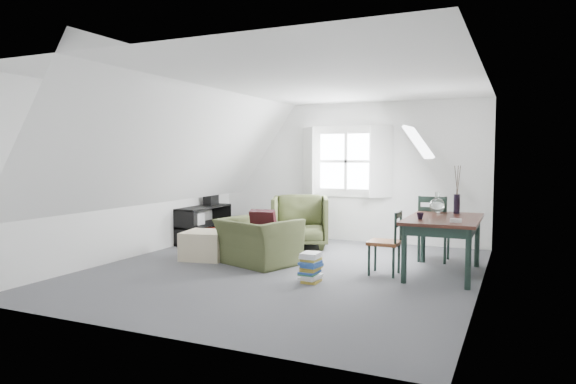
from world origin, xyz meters
The scene contains 24 objects.
floor centered at (0.00, 0.00, 0.00)m, with size 5.50×5.50×0.00m, color #4E4E53.
ceiling centered at (0.00, 0.00, 2.50)m, with size 5.50×5.50×0.00m, color white.
wall_back centered at (0.00, 2.75, 1.25)m, with size 5.00×5.00×0.00m, color white.
wall_front centered at (0.00, -2.75, 1.25)m, with size 5.00×5.00×0.00m, color white.
wall_left centered at (-2.50, 0.00, 1.25)m, with size 5.50×5.50×0.00m, color white.
wall_right centered at (2.50, 0.00, 1.25)m, with size 5.50×5.50×0.00m, color white.
slope_left centered at (-1.55, 0.00, 1.78)m, with size 5.50×5.50×0.00m, color white.
slope_right centered at (1.55, 0.00, 1.78)m, with size 5.50×5.50×0.00m, color white.
dormer_window centered at (0.00, 2.68, 1.45)m, with size 1.71×0.35×1.30m.
skylight centered at (1.55, 1.30, 1.75)m, with size 0.55×0.75×0.04m, color white.
armchair_near centered at (-0.48, 0.20, 0.00)m, with size 1.02×0.89×0.66m, color #3E4524.
armchair_far centered at (-0.52, 1.79, 0.00)m, with size 0.93×0.96×0.87m, color #3E4524.
throw_pillow centered at (-0.48, 0.35, 0.59)m, with size 0.37×0.11×0.37m, color #360E16.
ottoman centered at (-1.40, 0.23, 0.21)m, with size 0.63×0.63×0.42m, color #C7B895.
dining_table centered at (2.00, 0.66, 0.65)m, with size 0.90×1.50×0.75m.
demijohn centered at (1.85, 1.11, 0.87)m, with size 0.21×0.21×0.29m.
vase_twigs centered at (2.10, 1.21, 0.90)m, with size 0.09×0.09×0.67m.
cup centered at (1.75, 0.36, 0.75)m, with size 0.09×0.09×0.08m, color black.
paper_box centered at (2.20, 0.21, 0.77)m, with size 0.13×0.09×0.04m, color white.
dining_chair_far centered at (1.75, 1.48, 0.51)m, with size 0.46×0.46×0.97m.
dining_chair_near centered at (1.33, 0.34, 0.44)m, with size 0.39×0.39×0.84m.
media_shelf centered at (-2.30, 1.49, 0.29)m, with size 0.42×1.25×0.64m.
electronics_box centered at (-2.30, 1.78, 0.73)m, with size 0.18×0.25×0.20m, color black.
magazine_stack centered at (0.57, -0.44, 0.18)m, with size 0.27×0.32×0.36m.
Camera 1 is at (2.89, -6.22, 1.56)m, focal length 32.00 mm.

